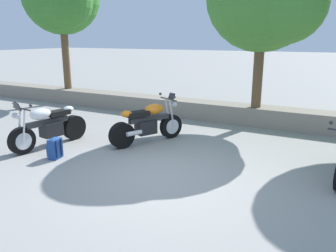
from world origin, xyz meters
The scene contains 5 objects.
ground_plane centered at (0.00, 0.00, 0.00)m, with size 120.00×120.00×0.00m, color gray.
stone_wall centered at (0.00, 4.80, 0.28)m, with size 36.00×0.80×0.55m, color gray.
motorcycle_white_near_left centered at (-3.26, 0.35, 0.49)m, with size 0.67×2.06×1.18m.
motorcycle_orange_centre centered at (-1.31, 1.73, 0.49)m, with size 1.12×1.92×1.18m.
rider_backpack centered at (-2.51, -0.20, 0.24)m, with size 0.30×0.33×0.47m.
Camera 1 is at (2.89, -5.14, 2.55)m, focal length 35.95 mm.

